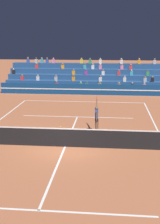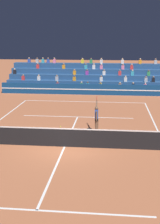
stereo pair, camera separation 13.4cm
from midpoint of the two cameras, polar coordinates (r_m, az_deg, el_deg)
name	(u,v)px [view 2 (the right image)]	position (r m, az deg, el deg)	size (l,w,h in m)	color
ground_plane	(65,147)	(17.26, -2.61, -6.36)	(120.00, 120.00, 0.00)	#AD603D
court_lines	(65,147)	(17.25, -2.61, -6.34)	(11.10, 23.90, 0.01)	white
tennis_net	(64,137)	(17.07, -2.63, -4.64)	(12.00, 0.10, 1.10)	slate
sponsor_banner_wall	(87,89)	(31.97, 1.48, 4.17)	(18.00, 0.26, 1.10)	navy
bleacher_stand	(90,80)	(35.65, 1.98, 5.95)	(18.23, 4.75, 3.38)	navy
tennis_player	(97,118)	(19.31, 3.24, -1.09)	(0.34, 1.38, 2.26)	brown
tennis_ball	(60,127)	(20.82, -3.43, -2.68)	(0.07, 0.07, 0.07)	#C6DB33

